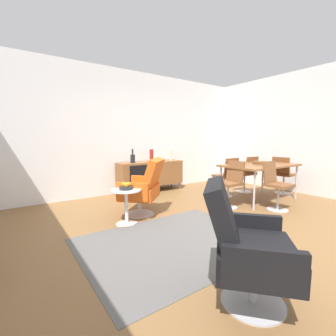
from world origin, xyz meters
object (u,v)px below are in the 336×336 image
(wooden_bowl_on_table, at_px, (259,163))
(dining_chair_far_end, at_px, (283,174))
(fruit_bowl, at_px, (126,187))
(dining_chair_back_left, at_px, (227,175))
(vase_cobalt, at_px, (151,155))
(dining_chair_near_window, at_px, (231,182))
(dining_table, at_px, (260,166))
(armchair_black_shell, at_px, (246,244))
(vase_sculptural_dark, at_px, (171,155))
(lounge_chair_red, at_px, (143,187))
(dining_chair_back_right, at_px, (247,173))
(sideboard, at_px, (151,173))
(vase_ceramic_small, at_px, (133,158))
(side_table_round, at_px, (126,203))
(dining_chair_front_left, at_px, (276,184))

(wooden_bowl_on_table, bearing_deg, dining_chair_far_end, -1.31)
(dining_chair_far_end, xyz_separation_m, fruit_bowl, (-3.72, 0.30, 0.09))
(dining_chair_back_left, bearing_deg, vase_cobalt, 127.43)
(dining_chair_near_window, height_order, fruit_bowl, dining_chair_near_window)
(dining_table, xyz_separation_m, armchair_black_shell, (-2.81, -1.77, -0.23))
(wooden_bowl_on_table, xyz_separation_m, dining_chair_back_left, (-0.35, 0.54, -0.30))
(dining_chair_near_window, distance_m, fruit_bowl, 1.97)
(vase_sculptural_dark, distance_m, armchair_black_shell, 4.21)
(dining_chair_far_end, distance_m, fruit_bowl, 3.73)
(vase_sculptural_dark, distance_m, lounge_chair_red, 2.16)
(dining_chair_back_left, bearing_deg, dining_chair_near_window, -133.78)
(dining_chair_back_left, bearing_deg, armchair_black_shell, -136.54)
(dining_chair_back_right, bearing_deg, fruit_bowl, -175.30)
(vase_sculptural_dark, bearing_deg, sideboard, -179.82)
(dining_chair_near_window, bearing_deg, dining_chair_far_end, -0.03)
(vase_sculptural_dark, relative_size, vase_ceramic_small, 0.79)
(side_table_round, bearing_deg, vase_cobalt, 49.27)
(vase_cobalt, xyz_separation_m, fruit_bowl, (-1.42, -1.65, -0.30))
(lounge_chair_red, bearing_deg, side_table_round, -151.42)
(dining_chair_back_right, bearing_deg, dining_chair_near_window, -155.57)
(vase_cobalt, bearing_deg, wooden_bowl_on_table, -53.79)
(dining_chair_near_window, distance_m, side_table_round, 1.97)
(dining_chair_back_left, bearing_deg, dining_chair_back_right, 0.00)
(vase_sculptural_dark, height_order, dining_chair_back_left, vase_sculptural_dark)
(sideboard, height_order, armchair_black_shell, armchair_black_shell)
(dining_chair_near_window, relative_size, dining_chair_front_left, 1.00)
(fruit_bowl, bearing_deg, vase_sculptural_dark, 39.76)
(vase_ceramic_small, xyz_separation_m, dining_chair_front_left, (1.55, -2.51, -0.35))
(vase_cobalt, bearing_deg, lounge_chair_red, -125.40)
(dining_chair_back_right, xyz_separation_m, fruit_bowl, (-3.18, -0.26, 0.09))
(dining_chair_back_right, bearing_deg, dining_chair_back_left, -180.00)
(dining_table, relative_size, dining_chair_back_left, 1.87)
(sideboard, distance_m, vase_sculptural_dark, 0.72)
(sideboard, distance_m, wooden_bowl_on_table, 2.43)
(dining_table, xyz_separation_m, dining_chair_back_right, (0.35, 0.56, -0.23))
(dining_table, xyz_separation_m, dining_chair_near_window, (-0.89, -0.00, -0.23))
(wooden_bowl_on_table, xyz_separation_m, lounge_chair_red, (-2.43, 0.50, -0.30))
(armchair_black_shell, bearing_deg, side_table_round, 90.74)
(dining_chair_back_left, xyz_separation_m, dining_chair_far_end, (1.24, -0.56, 0.00))
(dining_chair_front_left, xyz_separation_m, armchair_black_shell, (-2.45, -1.21, -0.00))
(dining_chair_front_left, height_order, side_table_round, dining_chair_front_left)
(sideboard, relative_size, vase_cobalt, 5.52)
(vase_sculptural_dark, relative_size, lounge_chair_red, 0.26)
(vase_sculptural_dark, bearing_deg, dining_table, -66.42)
(vase_ceramic_small, distance_m, lounge_chair_red, 1.56)
(vase_sculptural_dark, bearing_deg, dining_chair_near_window, -91.15)
(vase_ceramic_small, height_order, wooden_bowl_on_table, vase_ceramic_small)
(wooden_bowl_on_table, bearing_deg, dining_chair_near_window, -178.75)
(sideboard, relative_size, wooden_bowl_on_table, 6.15)
(sideboard, xyz_separation_m, dining_chair_far_end, (2.33, -1.95, 0.03))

